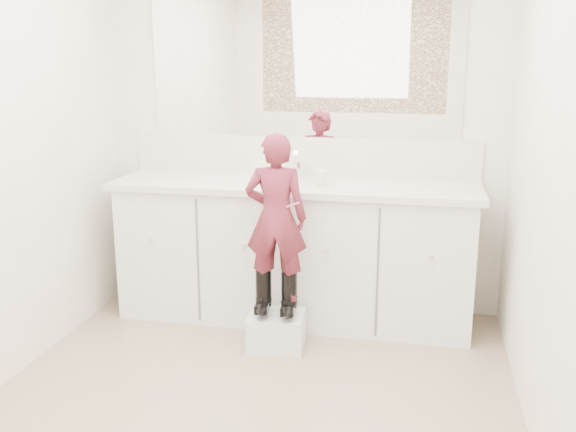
# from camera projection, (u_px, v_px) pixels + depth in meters

# --- Properties ---
(floor) EXTENTS (3.00, 3.00, 0.00)m
(floor) POSITION_uv_depth(u_px,v_px,m) (244.00, 415.00, 3.04)
(floor) COLOR #7F6553
(floor) RESTS_ON ground
(wall_back) EXTENTS (2.60, 0.00, 2.60)m
(wall_back) POSITION_uv_depth(u_px,v_px,m) (303.00, 128.00, 4.17)
(wall_back) COLOR beige
(wall_back) RESTS_ON floor
(wall_front) EXTENTS (2.60, 0.00, 2.60)m
(wall_front) POSITION_uv_depth(u_px,v_px,m) (37.00, 282.00, 1.32)
(wall_front) COLOR beige
(wall_front) RESTS_ON floor
(wall_right) EXTENTS (0.00, 3.00, 3.00)m
(wall_right) POSITION_uv_depth(u_px,v_px,m) (561.00, 176.00, 2.49)
(wall_right) COLOR beige
(wall_right) RESTS_ON floor
(vanity_cabinet) EXTENTS (2.20, 0.55, 0.85)m
(vanity_cabinet) POSITION_uv_depth(u_px,v_px,m) (294.00, 254.00, 4.10)
(vanity_cabinet) COLOR silver
(vanity_cabinet) RESTS_ON floor
(countertop) EXTENTS (2.28, 0.58, 0.04)m
(countertop) POSITION_uv_depth(u_px,v_px,m) (294.00, 186.00, 3.98)
(countertop) COLOR beige
(countertop) RESTS_ON vanity_cabinet
(backsplash) EXTENTS (2.28, 0.03, 0.25)m
(backsplash) POSITION_uv_depth(u_px,v_px,m) (302.00, 156.00, 4.20)
(backsplash) COLOR beige
(backsplash) RESTS_ON countertop
(mirror) EXTENTS (2.00, 0.02, 1.00)m
(mirror) POSITION_uv_depth(u_px,v_px,m) (303.00, 58.00, 4.05)
(mirror) COLOR white
(mirror) RESTS_ON wall_back
(dot_panel) EXTENTS (2.00, 0.01, 1.20)m
(dot_panel) POSITION_uv_depth(u_px,v_px,m) (18.00, 58.00, 1.22)
(dot_panel) COLOR #472819
(dot_panel) RESTS_ON wall_front
(faucet) EXTENTS (0.08, 0.08, 0.10)m
(faucet) POSITION_uv_depth(u_px,v_px,m) (299.00, 170.00, 4.12)
(faucet) COLOR silver
(faucet) RESTS_ON countertop
(cup) EXTENTS (0.10, 0.10, 0.09)m
(cup) POSITION_uv_depth(u_px,v_px,m) (320.00, 178.00, 3.88)
(cup) COLOR beige
(cup) RESTS_ON countertop
(soap_bottle) EXTENTS (0.12, 0.12, 0.21)m
(soap_bottle) POSITION_uv_depth(u_px,v_px,m) (264.00, 166.00, 3.95)
(soap_bottle) COLOR silver
(soap_bottle) RESTS_ON countertop
(step_stool) EXTENTS (0.34, 0.29, 0.20)m
(step_stool) POSITION_uv_depth(u_px,v_px,m) (277.00, 331.00, 3.73)
(step_stool) COLOR silver
(step_stool) RESTS_ON floor
(boot_left) EXTENTS (0.11, 0.18, 0.26)m
(boot_left) POSITION_uv_depth(u_px,v_px,m) (264.00, 292.00, 3.69)
(boot_left) COLOR black
(boot_left) RESTS_ON step_stool
(boot_right) EXTENTS (0.11, 0.18, 0.26)m
(boot_right) POSITION_uv_depth(u_px,v_px,m) (289.00, 294.00, 3.66)
(boot_right) COLOR black
(boot_right) RESTS_ON step_stool
(toddler) EXTENTS (0.36, 0.25, 0.95)m
(toddler) POSITION_uv_depth(u_px,v_px,m) (276.00, 218.00, 3.56)
(toddler) COLOR #982E4A
(toddler) RESTS_ON step_stool
(toothbrush) EXTENTS (0.14, 0.02, 0.06)m
(toothbrush) POSITION_uv_depth(u_px,v_px,m) (287.00, 207.00, 3.51)
(toothbrush) COLOR #CC4F74
(toothbrush) RESTS_ON toddler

